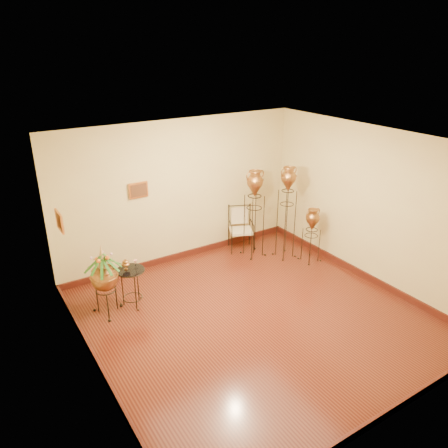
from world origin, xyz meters
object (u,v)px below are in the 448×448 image
planter_urn (104,275)px  side_table (132,286)px  amphora_mid (254,213)px  amphora_tall (287,212)px  armchair (241,229)px

planter_urn → side_table: 0.56m
amphora_mid → planter_urn: bearing=-171.9°
planter_urn → side_table: planter_urn is taller
amphora_tall → planter_urn: (-3.74, -0.07, -0.27)m
amphora_tall → amphora_mid: bearing=142.3°
planter_urn → side_table: size_ratio=1.49×
planter_urn → amphora_mid: bearing=8.1°
side_table → armchair: bearing=16.0°
amphora_tall → amphora_mid: size_ratio=1.05×
side_table → amphora_tall: bearing=0.9°
amphora_mid → side_table: bearing=-171.0°
amphora_tall → side_table: size_ratio=2.26×
amphora_mid → planter_urn: 3.27m
amphora_mid → side_table: 2.89m
amphora_tall → armchair: bearing=128.9°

